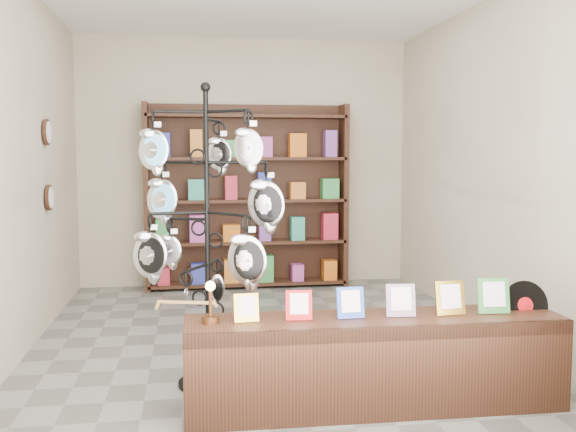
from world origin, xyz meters
name	(u,v)px	position (x,y,z in m)	size (l,w,h in m)	color
ground	(272,339)	(0.00, 0.00, 0.00)	(5.00, 5.00, 0.00)	slate
room_envelope	(271,124)	(0.00, 0.00, 1.85)	(5.00, 5.00, 5.00)	#BFB29A
display_tree	(207,213)	(-0.57, -1.02, 1.20)	(1.12, 1.11, 2.07)	black
front_shelf	(375,362)	(0.45, -1.58, 0.29)	(2.37, 0.52, 0.84)	black
back_shelving	(247,202)	(0.00, 2.30, 1.03)	(2.42, 0.36, 2.20)	black
wall_clocks	(48,165)	(-1.97, 0.80, 1.50)	(0.03, 0.24, 0.84)	black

